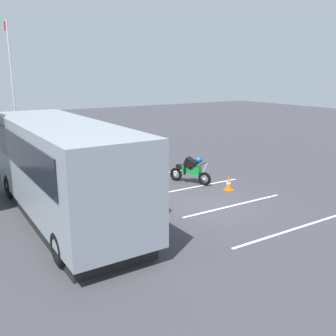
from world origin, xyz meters
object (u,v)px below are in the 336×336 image
at_px(flagpole, 14,100).
at_px(traffic_cone, 229,183).
at_px(stunt_motorcycle, 190,170).
at_px(parked_motorcycle_silver, 98,182).
at_px(spectator_far_left, 156,189).
at_px(tour_bus, 62,171).
at_px(spectator_right, 112,165).
at_px(spectator_left, 139,177).
at_px(spectator_centre, 131,172).

xyz_separation_m(flagpole, traffic_cone, (-7.80, -6.65, -3.21)).
bearing_deg(flagpole, stunt_motorcycle, -135.69).
bearing_deg(parked_motorcycle_silver, spectator_far_left, -169.67).
distance_m(tour_bus, spectator_right, 3.60).
bearing_deg(spectator_far_left, stunt_motorcycle, -51.98).
relative_size(spectator_left, traffic_cone, 2.86).
bearing_deg(spectator_centre, stunt_motorcycle, -87.86).
height_order(parked_motorcycle_silver, traffic_cone, parked_motorcycle_silver).
relative_size(spectator_right, stunt_motorcycle, 0.89).
relative_size(spectator_left, parked_motorcycle_silver, 0.88).
bearing_deg(spectator_left, parked_motorcycle_silver, 17.75).
bearing_deg(spectator_right, spectator_left, 178.61).
relative_size(parked_motorcycle_silver, flagpole, 0.29).
distance_m(parked_motorcycle_silver, stunt_motorcycle, 4.10).
distance_m(spectator_far_left, parked_motorcycle_silver, 3.60).
height_order(tour_bus, spectator_left, tour_bus).
relative_size(tour_bus, spectator_left, 5.01).
relative_size(spectator_centre, stunt_motorcycle, 0.87).
bearing_deg(stunt_motorcycle, parked_motorcycle_silver, 77.71).
bearing_deg(stunt_motorcycle, traffic_cone, -157.50).
height_order(spectator_centre, traffic_cone, spectator_centre).
xyz_separation_m(spectator_far_left, stunt_motorcycle, (2.63, -3.36, -0.37)).
bearing_deg(parked_motorcycle_silver, flagpole, 20.35).
height_order(spectator_centre, flagpole, flagpole).
bearing_deg(spectator_far_left, traffic_cone, -77.48).
height_order(spectator_far_left, parked_motorcycle_silver, spectator_far_left).
relative_size(spectator_left, spectator_right, 1.07).
height_order(spectator_left, flagpole, flagpole).
distance_m(tour_bus, traffic_cone, 6.88).
bearing_deg(spectator_centre, parked_motorcycle_silver, 45.84).
bearing_deg(traffic_cone, spectator_left, 84.46).
distance_m(spectator_centre, stunt_motorcycle, 3.01).
relative_size(spectator_right, flagpole, 0.24).
bearing_deg(spectator_left, spectator_far_left, 176.99).
xyz_separation_m(spectator_far_left, parked_motorcycle_silver, (3.50, 0.64, -0.50)).
bearing_deg(traffic_cone, flagpole, 40.43).
xyz_separation_m(stunt_motorcycle, traffic_cone, (-1.72, -0.71, -0.31)).
relative_size(tour_bus, stunt_motorcycle, 4.73).
relative_size(spectator_far_left, parked_motorcycle_silver, 0.81).
height_order(spectator_right, traffic_cone, spectator_right).
height_order(spectator_far_left, spectator_left, spectator_left).
xyz_separation_m(tour_bus, spectator_centre, (0.96, -3.01, -0.67)).
bearing_deg(tour_bus, stunt_motorcycle, -79.91).
xyz_separation_m(spectator_right, stunt_motorcycle, (-1.14, -3.24, -0.39)).
height_order(tour_bus, traffic_cone, tour_bus).
height_order(parked_motorcycle_silver, stunt_motorcycle, stunt_motorcycle).
bearing_deg(flagpole, tour_bus, 179.43).
height_order(spectator_centre, parked_motorcycle_silver, spectator_centre).
bearing_deg(tour_bus, traffic_cone, -95.58).
bearing_deg(spectator_centre, flagpole, 25.44).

